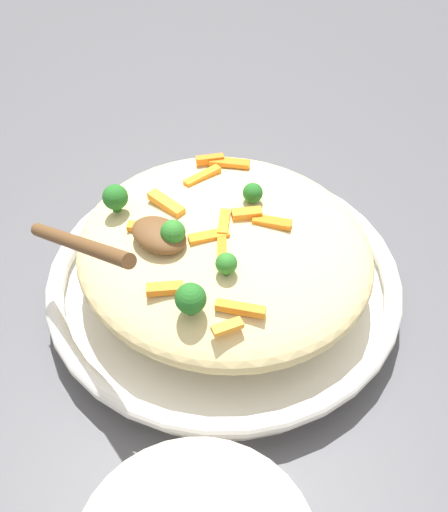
{
  "coord_description": "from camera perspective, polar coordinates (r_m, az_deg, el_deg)",
  "views": [
    {
      "loc": [
        0.28,
        -0.35,
        0.52
      ],
      "look_at": [
        0.0,
        0.0,
        0.06
      ],
      "focal_mm": 46.18,
      "sensor_mm": 36.0,
      "label": 1
    }
  ],
  "objects": [
    {
      "name": "ground_plane",
      "position": [
        0.69,
        0.0,
        -3.7
      ],
      "size": [
        2.4,
        2.4,
        0.0
      ],
      "primitive_type": "plane",
      "color": "#4C4C51"
    },
    {
      "name": "serving_bowl",
      "position": [
        0.67,
        0.0,
        -2.47
      ],
      "size": [
        0.36,
        0.36,
        0.04
      ],
      "color": "white",
      "rests_on": "ground_plane"
    },
    {
      "name": "pasta_mound",
      "position": [
        0.63,
        0.0,
        0.46
      ],
      "size": [
        0.29,
        0.28,
        0.07
      ],
      "primitive_type": "ellipsoid",
      "color": "#DBC689",
      "rests_on": "serving_bowl"
    },
    {
      "name": "carrot_piece_0",
      "position": [
        0.59,
        -0.2,
        0.7
      ],
      "size": [
        0.03,
        0.03,
        0.01
      ],
      "primitive_type": "cube",
      "rotation": [
        0.0,
        0.0,
        5.4
      ],
      "color": "orange",
      "rests_on": "pasta_mound"
    },
    {
      "name": "carrot_piece_1",
      "position": [
        0.6,
        -1.58,
        1.8
      ],
      "size": [
        0.03,
        0.04,
        0.01
      ],
      "primitive_type": "cube",
      "rotation": [
        0.0,
        0.0,
        0.95
      ],
      "color": "orange",
      "rests_on": "pasta_mound"
    },
    {
      "name": "carrot_piece_2",
      "position": [
        0.56,
        -5.14,
        -2.83
      ],
      "size": [
        0.03,
        0.03,
        0.01
      ],
      "primitive_type": "cube",
      "rotation": [
        0.0,
        0.0,
        0.77
      ],
      "color": "orange",
      "rests_on": "pasta_mound"
    },
    {
      "name": "carrot_piece_3",
      "position": [
        0.62,
        1.98,
        3.67
      ],
      "size": [
        0.03,
        0.03,
        0.01
      ],
      "primitive_type": "cube",
      "rotation": [
        0.0,
        0.0,
        0.82
      ],
      "color": "orange",
      "rests_on": "pasta_mound"
    },
    {
      "name": "carrot_piece_4",
      "position": [
        0.67,
        -1.88,
        6.87
      ],
      "size": [
        0.02,
        0.04,
        0.01
      ],
      "primitive_type": "cube",
      "rotation": [
        0.0,
        0.0,
        1.37
      ],
      "color": "orange",
      "rests_on": "pasta_mound"
    },
    {
      "name": "carrot_piece_5",
      "position": [
        0.69,
        -1.23,
        8.37
      ],
      "size": [
        0.02,
        0.03,
        0.01
      ],
      "primitive_type": "cube",
      "rotation": [
        0.0,
        0.0,
        0.87
      ],
      "color": "orange",
      "rests_on": "pasta_mound"
    },
    {
      "name": "carrot_piece_6",
      "position": [
        0.53,
        0.3,
        -6.15
      ],
      "size": [
        0.02,
        0.03,
        0.01
      ],
      "primitive_type": "cube",
      "rotation": [
        0.0,
        0.0,
        1.08
      ],
      "color": "orange",
      "rests_on": "pasta_mound"
    },
    {
      "name": "carrot_piece_7",
      "position": [
        0.61,
        4.17,
        2.94
      ],
      "size": [
        0.04,
        0.02,
        0.01
      ],
      "primitive_type": "cube",
      "rotation": [
        0.0,
        0.0,
        3.58
      ],
      "color": "orange",
      "rests_on": "pasta_mound"
    },
    {
      "name": "carrot_piece_8",
      "position": [
        0.55,
        1.43,
        -4.56
      ],
      "size": [
        0.04,
        0.03,
        0.01
      ],
      "primitive_type": "cube",
      "rotation": [
        0.0,
        0.0,
        0.46
      ],
      "color": "orange",
      "rests_on": "pasta_mound"
    },
    {
      "name": "carrot_piece_9",
      "position": [
        0.69,
        0.48,
        8.09
      ],
      "size": [
        0.04,
        0.03,
        0.01
      ],
      "primitive_type": "cube",
      "rotation": [
        0.0,
        0.0,
        0.52
      ],
      "color": "orange",
      "rests_on": "pasta_mound"
    },
    {
      "name": "carrot_piece_10",
      "position": [
        0.61,
        -0.0,
        2.84
      ],
      "size": [
        0.03,
        0.03,
        0.01
      ],
      "primitive_type": "cube",
      "rotation": [
        0.0,
        0.0,
        2.16
      ],
      "color": "orange",
      "rests_on": "pasta_mound"
    },
    {
      "name": "carrot_piece_11",
      "position": [
        0.63,
        -5.03,
        4.54
      ],
      "size": [
        0.04,
        0.01,
        0.01
      ],
      "primitive_type": "cube",
      "rotation": [
        0.0,
        0.0,
        3.05
      ],
      "color": "orange",
      "rests_on": "pasta_mound"
    },
    {
      "name": "carrot_piece_12",
      "position": [
        0.62,
        -6.64,
        2.49
      ],
      "size": [
        0.04,
        0.03,
        0.01
      ],
      "primitive_type": "cube",
      "rotation": [
        0.0,
        0.0,
        0.57
      ],
      "color": "orange",
      "rests_on": "pasta_mound"
    },
    {
      "name": "broccoli_floret_0",
      "position": [
        0.56,
        0.21,
        -0.68
      ],
      "size": [
        0.02,
        0.02,
        0.02
      ],
      "color": "#296820",
      "rests_on": "pasta_mound"
    },
    {
      "name": "broccoli_floret_1",
      "position": [
        0.63,
        -9.4,
        5.02
      ],
      "size": [
        0.02,
        0.02,
        0.03
      ],
      "color": "#205B1C",
      "rests_on": "pasta_mound"
    },
    {
      "name": "broccoli_floret_2",
      "position": [
        0.54,
        -2.91,
        -3.73
      ],
      "size": [
        0.03,
        0.03,
        0.03
      ],
      "color": "#205B1C",
      "rests_on": "pasta_mound"
    },
    {
      "name": "broccoli_floret_3",
      "position": [
        0.58,
        -4.44,
        2.04
      ],
      "size": [
        0.02,
        0.02,
        0.03
      ],
      "color": "#296820",
      "rests_on": "pasta_mound"
    },
    {
      "name": "broccoli_floret_4",
      "position": [
        0.63,
        2.4,
        5.52
      ],
      "size": [
        0.02,
        0.02,
        0.02
      ],
      "color": "#205B1C",
      "rests_on": "pasta_mound"
    },
    {
      "name": "serving_spoon",
      "position": [
        0.57,
        -8.19,
        1.56
      ],
      "size": [
        0.16,
        0.12,
        0.1
      ],
      "color": "brown",
      "rests_on": "pasta_mound"
    }
  ]
}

